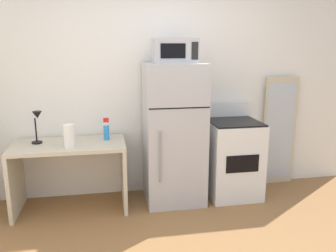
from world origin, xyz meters
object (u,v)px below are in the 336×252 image
Objects in this scene: refrigerator at (174,134)px; microwave at (175,51)px; spray_bottle at (106,131)px; leaning_mirror at (279,131)px; paper_towel_roll at (69,136)px; desk_lamp at (37,122)px; oven_range at (233,158)px; desk at (70,163)px.

refrigerator is 3.47× the size of microwave.
spray_bottle is 2.21m from leaning_mirror.
leaning_mirror is at bearing 9.54° from paper_towel_roll.
refrigerator is (1.13, 0.17, -0.07)m from paper_towel_roll.
paper_towel_roll is (0.34, -0.21, -0.12)m from desk_lamp.
spray_bottle is at bearing 1.88° from desk_lamp.
oven_range is 0.80m from leaning_mirror.
refrigerator is 0.93m from microwave.
paper_towel_roll is 0.52× the size of microwave.
desk_lamp is at bearing 178.56° from refrigerator.
desk_lamp is 0.74m from spray_bottle.
leaning_mirror is at bearing 10.35° from refrigerator.
refrigerator is at bearing -179.35° from oven_range.
refrigerator reaches higher than spray_bottle.
microwave reaches higher than desk_lamp.
oven_range is at bearing -2.04° from spray_bottle.
oven_range is at bearing 5.47° from paper_towel_roll.
microwave is (0.76, -0.08, 0.88)m from spray_bottle.
paper_towel_roll is 2.62m from leaning_mirror.
desk_lamp is 0.25× the size of leaning_mirror.
paper_towel_roll is at bearing -174.53° from oven_range.
desk is 1.09× the size of oven_range.
refrigerator is (0.76, -0.06, -0.05)m from spray_bottle.
refrigerator is at bearing 0.69° from desk.
refrigerator reaches higher than oven_range.
desk_lamp is at bearing -175.57° from leaning_mirror.
spray_bottle is at bearing 31.34° from paper_towel_roll.
desk is at bearing 99.71° from paper_towel_roll.
desk_lamp is at bearing 148.95° from paper_towel_roll.
spray_bottle is (0.72, 0.02, -0.14)m from desk_lamp.
desk_lamp reaches higher than desk.
microwave reaches higher than paper_towel_roll.
desk_lamp is 2.94m from leaning_mirror.
oven_range is (2.20, -0.03, -0.52)m from desk_lamp.
microwave is at bearing 7.45° from paper_towel_roll.
desk_lamp is 1.47× the size of paper_towel_roll.
oven_range is 0.79× the size of leaning_mirror.
refrigerator is 1.14× the size of leaning_mirror.
oven_range is at bearing 2.33° from microwave.
leaning_mirror reaches higher than desk_lamp.
desk is 0.75× the size of refrigerator.
oven_range reaches higher than paper_towel_roll.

